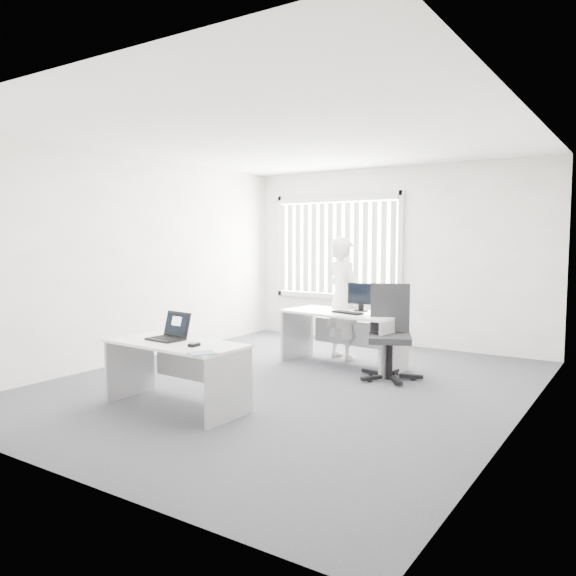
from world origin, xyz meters
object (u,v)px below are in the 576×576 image
Objects in this scene: office_chair at (390,349)px; person at (343,298)px; desk_far at (343,327)px; laptop at (165,327)px; desk_near at (176,360)px; monitor at (361,297)px.

office_chair is 1.32m from person.
desk_far is 0.58m from person.
office_chair is at bearing 166.81° from person.
desk_far is 1.46× the size of office_chair.
laptop is at bearing -98.30° from desk_far.
desk_near is 2.60m from desk_far.
person reaches higher than laptop.
person is 2.98m from laptop.
desk_far is 0.97× the size of person.
monitor is at bearing 55.42° from desk_far.
desk_far reaches higher than desk_near.
monitor is at bearing 118.59° from office_chair.
desk_near is 3.95× the size of monitor.
office_chair is at bearing -41.90° from monitor.
monitor is (-0.61, 0.47, 0.56)m from office_chair.
monitor reaches higher than desk_near.
desk_far is at bearing 80.07° from laptop.
person is at bearing 124.76° from desk_far.
person reaches higher than desk_near.
desk_far is at bearing 139.56° from person.
desk_near is 0.87× the size of person.
office_chair reaches higher than laptop.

